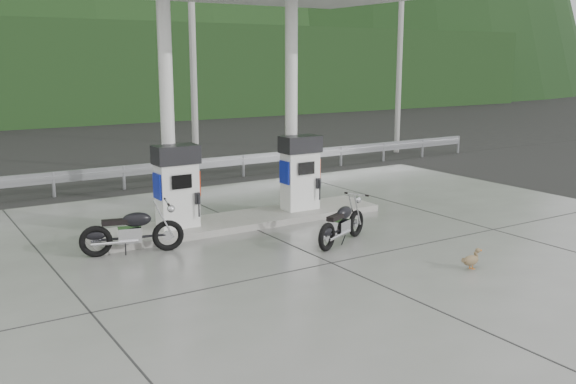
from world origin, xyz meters
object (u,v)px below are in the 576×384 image
gas_pump_left (177,187)px  gas_pump_right (300,173)px  motorcycle_right (342,224)px  duck (471,261)px  motorcycle_left (132,232)px

gas_pump_left → gas_pump_right: 3.20m
gas_pump_left → motorcycle_right: bearing=-44.5°
gas_pump_right → motorcycle_right: gas_pump_right is taller
motorcycle_right → gas_pump_right: bearing=51.2°
duck → motorcycle_left: bearing=137.3°
motorcycle_left → motorcycle_right: bearing=-7.9°
gas_pump_left → motorcycle_left: bearing=-145.8°
gas_pump_right → gas_pump_left: bearing=180.0°
motorcycle_right → duck: bearing=-94.6°
duck → motorcycle_right: bearing=108.5°
gas_pump_right → motorcycle_left: 4.67m
motorcycle_left → duck: (4.88, -4.23, -0.29)m
motorcycle_left → gas_pump_right: bearing=25.8°
duck → gas_pump_left: bearing=122.8°
gas_pump_left → gas_pump_right: bearing=0.0°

